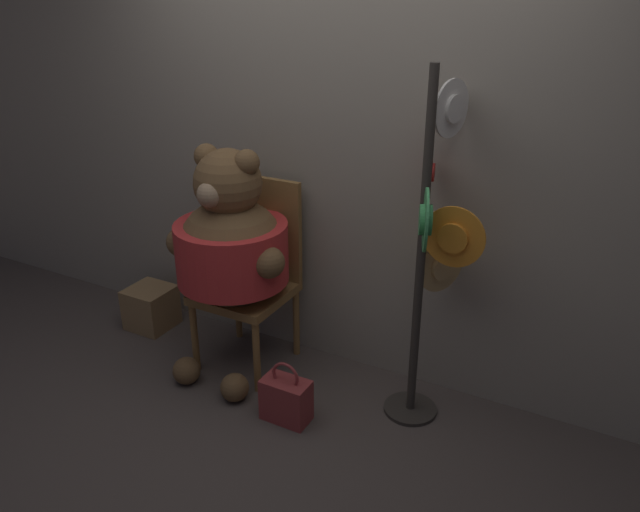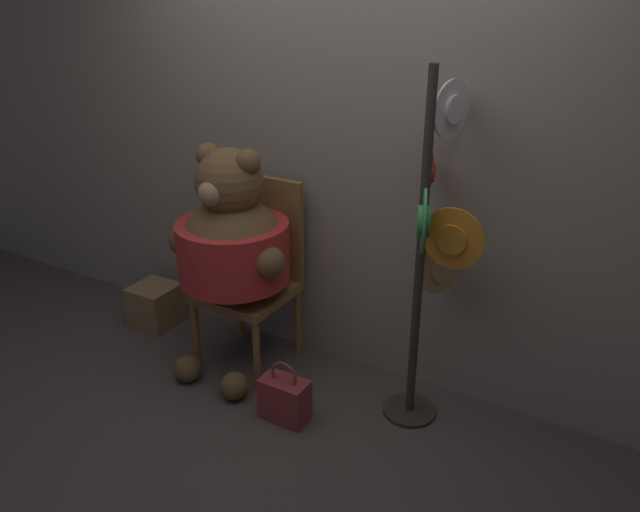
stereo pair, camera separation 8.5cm
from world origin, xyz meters
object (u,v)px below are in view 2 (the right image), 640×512
at_px(chair, 255,269).
at_px(hat_display_rack, 431,250).
at_px(handbag_on_ground, 285,398).
at_px(teddy_bear, 232,245).

height_order(chair, hat_display_rack, hat_display_rack).
height_order(chair, handbag_on_ground, chair).
bearing_deg(hat_display_rack, teddy_bear, -172.98).
distance_m(hat_display_rack, handbag_on_ground, 1.08).
distance_m(chair, teddy_bear, 0.28).
relative_size(chair, teddy_bear, 0.82).
height_order(teddy_bear, handbag_on_ground, teddy_bear).
bearing_deg(handbag_on_ground, chair, 137.25).
relative_size(chair, hat_display_rack, 0.61).
relative_size(chair, handbag_on_ground, 3.17).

